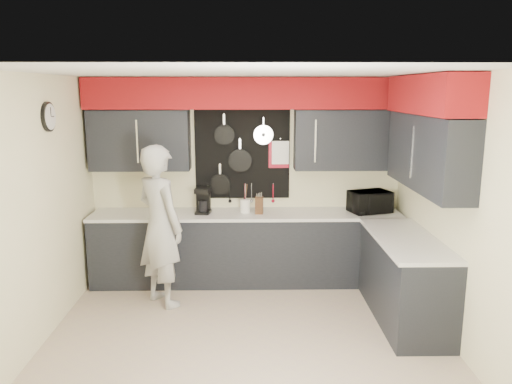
{
  "coord_description": "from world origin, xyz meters",
  "views": [
    {
      "loc": [
        0.01,
        -4.67,
        2.45
      ],
      "look_at": [
        0.1,
        0.5,
        1.38
      ],
      "focal_mm": 35.0,
      "sensor_mm": 36.0,
      "label": 1
    }
  ],
  "objects_px": {
    "person": "(160,226)",
    "microwave": "(370,202)",
    "knife_block": "(259,205)",
    "utensil_crock": "(245,206)",
    "coffee_maker": "(203,200)"
  },
  "relations": [
    {
      "from": "microwave",
      "to": "person",
      "type": "xyz_separation_m",
      "value": [
        -2.54,
        -0.63,
        -0.13
      ]
    },
    {
      "from": "knife_block",
      "to": "coffee_maker",
      "type": "height_order",
      "value": "coffee_maker"
    },
    {
      "from": "knife_block",
      "to": "utensil_crock",
      "type": "height_order",
      "value": "knife_block"
    },
    {
      "from": "microwave",
      "to": "coffee_maker",
      "type": "bearing_deg",
      "value": 161.12
    },
    {
      "from": "knife_block",
      "to": "utensil_crock",
      "type": "bearing_deg",
      "value": 163.79
    },
    {
      "from": "microwave",
      "to": "knife_block",
      "type": "bearing_deg",
      "value": 163.44
    },
    {
      "from": "microwave",
      "to": "utensil_crock",
      "type": "bearing_deg",
      "value": 160.53
    },
    {
      "from": "knife_block",
      "to": "person",
      "type": "xyz_separation_m",
      "value": [
        -1.14,
        -0.59,
        -0.1
      ]
    },
    {
      "from": "knife_block",
      "to": "person",
      "type": "bearing_deg",
      "value": -145.83
    },
    {
      "from": "person",
      "to": "microwave",
      "type": "bearing_deg",
      "value": -120.7
    },
    {
      "from": "knife_block",
      "to": "coffee_maker",
      "type": "distance_m",
      "value": 0.71
    },
    {
      "from": "utensil_crock",
      "to": "person",
      "type": "relative_size",
      "value": 0.09
    },
    {
      "from": "microwave",
      "to": "coffee_maker",
      "type": "height_order",
      "value": "coffee_maker"
    },
    {
      "from": "microwave",
      "to": "person",
      "type": "distance_m",
      "value": 2.62
    },
    {
      "from": "utensil_crock",
      "to": "person",
      "type": "bearing_deg",
      "value": -145.45
    }
  ]
}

